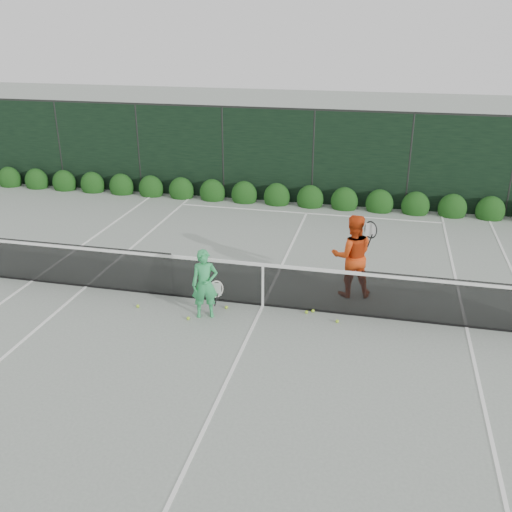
# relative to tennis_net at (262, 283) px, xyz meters

# --- Properties ---
(ground) EXTENTS (80.00, 80.00, 0.00)m
(ground) POSITION_rel_tennis_net_xyz_m (0.02, 0.00, -0.53)
(ground) COLOR gray
(ground) RESTS_ON ground
(tennis_net) EXTENTS (12.90, 0.10, 1.07)m
(tennis_net) POSITION_rel_tennis_net_xyz_m (0.00, 0.00, 0.00)
(tennis_net) COLOR black
(tennis_net) RESTS_ON ground
(player_woman) EXTENTS (0.64, 0.50, 1.44)m
(player_woman) POSITION_rel_tennis_net_xyz_m (-1.01, -0.70, 0.19)
(player_woman) COLOR #31A85B
(player_woman) RESTS_ON ground
(player_man) EXTENTS (1.03, 0.88, 1.84)m
(player_man) POSITION_rel_tennis_net_xyz_m (1.78, 0.96, 0.39)
(player_man) COLOR #DC4212
(player_man) RESTS_ON ground
(court_lines) EXTENTS (11.03, 23.83, 0.01)m
(court_lines) POSITION_rel_tennis_net_xyz_m (0.02, 0.00, -0.53)
(court_lines) COLOR white
(court_lines) RESTS_ON ground
(windscreen_fence) EXTENTS (32.00, 21.07, 3.06)m
(windscreen_fence) POSITION_rel_tennis_net_xyz_m (0.02, -2.71, 0.98)
(windscreen_fence) COLOR black
(windscreen_fence) RESTS_ON ground
(hedge_row) EXTENTS (31.66, 0.65, 0.94)m
(hedge_row) POSITION_rel_tennis_net_xyz_m (0.02, 7.15, -0.30)
(hedge_row) COLOR #123A10
(hedge_row) RESTS_ON ground
(tennis_balls) EXTENTS (4.23, 1.37, 0.07)m
(tennis_balls) POSITION_rel_tennis_net_xyz_m (-0.27, -0.30, -0.50)
(tennis_balls) COLOR #A8D930
(tennis_balls) RESTS_ON ground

